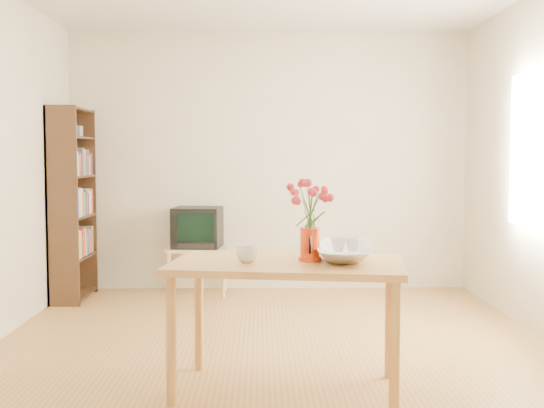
{
  "coord_description": "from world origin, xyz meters",
  "views": [
    {
      "loc": [
        -0.08,
        -4.65,
        1.35
      ],
      "look_at": [
        0.0,
        0.3,
        1.0
      ],
      "focal_mm": 45.0,
      "sensor_mm": 36.0,
      "label": 1
    }
  ],
  "objects_px": {
    "table": "(287,277)",
    "mug": "(247,255)",
    "television": "(198,227)",
    "bowl": "(345,219)",
    "pitcher": "(310,246)"
  },
  "relations": [
    {
      "from": "table",
      "to": "mug",
      "type": "xyz_separation_m",
      "value": [
        -0.23,
        -0.03,
        0.14
      ]
    },
    {
      "from": "mug",
      "to": "television",
      "type": "xyz_separation_m",
      "value": [
        -0.54,
        2.83,
        -0.13
      ]
    },
    {
      "from": "bowl",
      "to": "television",
      "type": "distance_m",
      "value": 2.93
    },
    {
      "from": "bowl",
      "to": "television",
      "type": "height_order",
      "value": "bowl"
    },
    {
      "from": "table",
      "to": "bowl",
      "type": "height_order",
      "value": "bowl"
    },
    {
      "from": "table",
      "to": "pitcher",
      "type": "xyz_separation_m",
      "value": [
        0.13,
        0.02,
        0.18
      ]
    },
    {
      "from": "pitcher",
      "to": "television",
      "type": "distance_m",
      "value": 2.92
    },
    {
      "from": "mug",
      "to": "table",
      "type": "bearing_deg",
      "value": -176.59
    },
    {
      "from": "pitcher",
      "to": "bowl",
      "type": "bearing_deg",
      "value": 26.4
    },
    {
      "from": "pitcher",
      "to": "television",
      "type": "height_order",
      "value": "pitcher"
    },
    {
      "from": "pitcher",
      "to": "bowl",
      "type": "relative_size",
      "value": 0.42
    },
    {
      "from": "mug",
      "to": "television",
      "type": "distance_m",
      "value": 2.89
    },
    {
      "from": "table",
      "to": "bowl",
      "type": "xyz_separation_m",
      "value": [
        0.34,
        0.11,
        0.32
      ]
    },
    {
      "from": "bowl",
      "to": "pitcher",
      "type": "bearing_deg",
      "value": -157.67
    },
    {
      "from": "mug",
      "to": "pitcher",
      "type": "bearing_deg",
      "value": -175.79
    }
  ]
}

